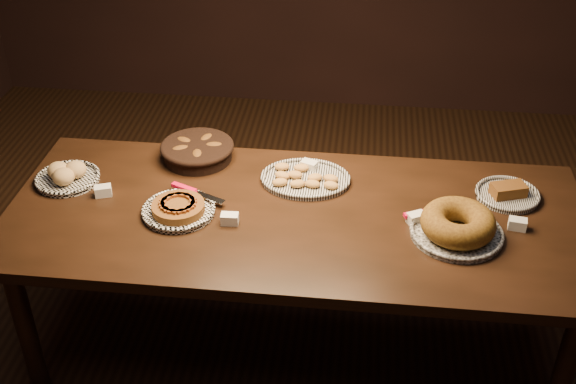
# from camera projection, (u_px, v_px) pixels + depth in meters

# --- Properties ---
(ground) EXTENTS (5.00, 5.00, 0.00)m
(ground) POSITION_uv_depth(u_px,v_px,m) (295.00, 343.00, 3.39)
(ground) COLOR black
(ground) RESTS_ON ground
(buffet_table) EXTENTS (2.40, 1.00, 0.75)m
(buffet_table) POSITION_uv_depth(u_px,v_px,m) (296.00, 228.00, 3.01)
(buffet_table) COLOR black
(buffet_table) RESTS_ON ground
(apple_tart_plate) EXTENTS (0.34, 0.33, 0.06)m
(apple_tart_plate) POSITION_uv_depth(u_px,v_px,m) (179.00, 209.00, 2.96)
(apple_tart_plate) COLOR white
(apple_tart_plate) RESTS_ON buffet_table
(madeleine_platter) EXTENTS (0.39, 0.32, 0.04)m
(madeleine_platter) POSITION_uv_depth(u_px,v_px,m) (305.00, 178.00, 3.16)
(madeleine_platter) COLOR black
(madeleine_platter) RESTS_ON buffet_table
(bundt_cake_plate) EXTENTS (0.39, 0.37, 0.11)m
(bundt_cake_plate) POSITION_uv_depth(u_px,v_px,m) (457.00, 225.00, 2.82)
(bundt_cake_plate) COLOR black
(bundt_cake_plate) RESTS_ON buffet_table
(croissant_basket) EXTENTS (0.38, 0.38, 0.08)m
(croissant_basket) POSITION_uv_depth(u_px,v_px,m) (197.00, 150.00, 3.30)
(croissant_basket) COLOR black
(croissant_basket) RESTS_ON buffet_table
(bread_roll_plate) EXTENTS (0.28, 0.28, 0.09)m
(bread_roll_plate) POSITION_uv_depth(u_px,v_px,m) (67.00, 175.00, 3.15)
(bread_roll_plate) COLOR white
(bread_roll_plate) RESTS_ON buffet_table
(loaf_plate) EXTENTS (0.27, 0.27, 0.06)m
(loaf_plate) POSITION_uv_depth(u_px,v_px,m) (508.00, 193.00, 3.05)
(loaf_plate) COLOR black
(loaf_plate) RESTS_ON buffet_table
(tent_cards) EXTENTS (1.80, 0.50, 0.04)m
(tent_cards) POSITION_uv_depth(u_px,v_px,m) (312.00, 203.00, 2.99)
(tent_cards) COLOR white
(tent_cards) RESTS_ON buffet_table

